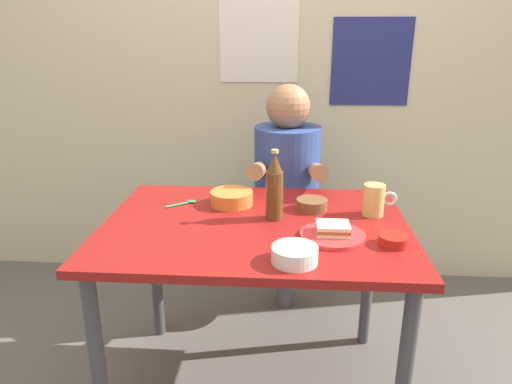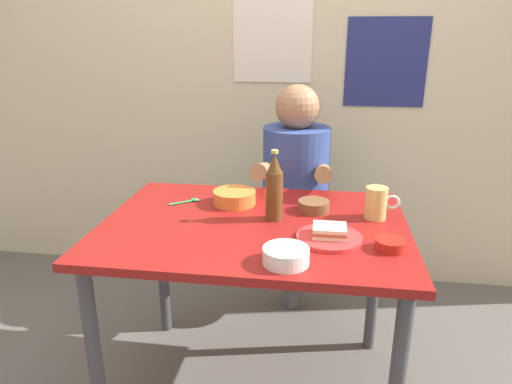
{
  "view_description": "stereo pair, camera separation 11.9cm",
  "coord_description": "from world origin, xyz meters",
  "px_view_note": "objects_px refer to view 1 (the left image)",
  "views": [
    {
      "loc": [
        0.11,
        -1.54,
        1.39
      ],
      "look_at": [
        0.0,
        0.05,
        0.84
      ],
      "focal_mm": 32.46,
      "sensor_mm": 36.0,
      "label": 1
    },
    {
      "loc": [
        0.23,
        -1.53,
        1.39
      ],
      "look_at": [
        0.0,
        0.05,
        0.84
      ],
      "focal_mm": 32.46,
      "sensor_mm": 36.0,
      "label": 2
    }
  ],
  "objects_px": {
    "sandwich": "(333,229)",
    "rice_bowl_white": "(295,254)",
    "beer_bottle": "(274,188)",
    "stool": "(285,246)",
    "plate_orange": "(332,235)",
    "person_seated": "(287,169)",
    "beer_mug": "(374,200)",
    "dining_table": "(255,246)"
  },
  "relations": [
    {
      "from": "dining_table",
      "to": "sandwich",
      "type": "bearing_deg",
      "value": -22.19
    },
    {
      "from": "plate_orange",
      "to": "stool",
      "type": "bearing_deg",
      "value": 101.94
    },
    {
      "from": "sandwich",
      "to": "beer_mug",
      "type": "distance_m",
      "value": 0.28
    },
    {
      "from": "dining_table",
      "to": "plate_orange",
      "type": "relative_size",
      "value": 5.0
    },
    {
      "from": "person_seated",
      "to": "beer_bottle",
      "type": "bearing_deg",
      "value": -94.46
    },
    {
      "from": "beer_bottle",
      "to": "sandwich",
      "type": "bearing_deg",
      "value": -37.13
    },
    {
      "from": "rice_bowl_white",
      "to": "stool",
      "type": "bearing_deg",
      "value": 91.68
    },
    {
      "from": "stool",
      "to": "beer_bottle",
      "type": "relative_size",
      "value": 1.72
    },
    {
      "from": "dining_table",
      "to": "plate_orange",
      "type": "height_order",
      "value": "plate_orange"
    },
    {
      "from": "sandwich",
      "to": "person_seated",
      "type": "bearing_deg",
      "value": 102.12
    },
    {
      "from": "stool",
      "to": "plate_orange",
      "type": "xyz_separation_m",
      "value": [
        0.16,
        -0.74,
        0.4
      ]
    },
    {
      "from": "dining_table",
      "to": "beer_mug",
      "type": "relative_size",
      "value": 8.73
    },
    {
      "from": "plate_orange",
      "to": "beer_bottle",
      "type": "distance_m",
      "value": 0.28
    },
    {
      "from": "stool",
      "to": "rice_bowl_white",
      "type": "distance_m",
      "value": 1.02
    },
    {
      "from": "plate_orange",
      "to": "rice_bowl_white",
      "type": "xyz_separation_m",
      "value": [
        -0.13,
        -0.19,
        0.02
      ]
    },
    {
      "from": "beer_bottle",
      "to": "rice_bowl_white",
      "type": "relative_size",
      "value": 1.87
    },
    {
      "from": "stool",
      "to": "beer_bottle",
      "type": "xyz_separation_m",
      "value": [
        -0.04,
        -0.59,
        0.51
      ]
    },
    {
      "from": "person_seated",
      "to": "rice_bowl_white",
      "type": "bearing_deg",
      "value": -88.3
    },
    {
      "from": "person_seated",
      "to": "beer_bottle",
      "type": "xyz_separation_m",
      "value": [
        -0.04,
        -0.58,
        0.09
      ]
    },
    {
      "from": "stool",
      "to": "sandwich",
      "type": "xyz_separation_m",
      "value": [
        0.16,
        -0.74,
        0.42
      ]
    },
    {
      "from": "sandwich",
      "to": "rice_bowl_white",
      "type": "relative_size",
      "value": 0.79
    },
    {
      "from": "person_seated",
      "to": "sandwich",
      "type": "distance_m",
      "value": 0.75
    },
    {
      "from": "person_seated",
      "to": "beer_mug",
      "type": "distance_m",
      "value": 0.61
    },
    {
      "from": "rice_bowl_white",
      "to": "plate_orange",
      "type": "bearing_deg",
      "value": 55.36
    },
    {
      "from": "beer_bottle",
      "to": "rice_bowl_white",
      "type": "xyz_separation_m",
      "value": [
        0.07,
        -0.34,
        -0.09
      ]
    },
    {
      "from": "dining_table",
      "to": "person_seated",
      "type": "xyz_separation_m",
      "value": [
        0.11,
        0.62,
        0.12
      ]
    },
    {
      "from": "stool",
      "to": "beer_mug",
      "type": "relative_size",
      "value": 3.57
    },
    {
      "from": "dining_table",
      "to": "sandwich",
      "type": "distance_m",
      "value": 0.32
    },
    {
      "from": "person_seated",
      "to": "rice_bowl_white",
      "type": "relative_size",
      "value": 5.14
    },
    {
      "from": "person_seated",
      "to": "dining_table",
      "type": "bearing_deg",
      "value": -100.29
    },
    {
      "from": "plate_orange",
      "to": "person_seated",
      "type": "bearing_deg",
      "value": 102.12
    },
    {
      "from": "stool",
      "to": "sandwich",
      "type": "bearing_deg",
      "value": -78.06
    },
    {
      "from": "beer_bottle",
      "to": "rice_bowl_white",
      "type": "height_order",
      "value": "beer_bottle"
    },
    {
      "from": "sandwich",
      "to": "beer_bottle",
      "type": "bearing_deg",
      "value": 142.87
    },
    {
      "from": "sandwich",
      "to": "rice_bowl_white",
      "type": "distance_m",
      "value": 0.23
    },
    {
      "from": "person_seated",
      "to": "rice_bowl_white",
      "type": "distance_m",
      "value": 0.92
    },
    {
      "from": "sandwich",
      "to": "beer_mug",
      "type": "bearing_deg",
      "value": 51.4
    },
    {
      "from": "beer_bottle",
      "to": "stool",
      "type": "bearing_deg",
      "value": 85.62
    },
    {
      "from": "beer_mug",
      "to": "dining_table",
      "type": "bearing_deg",
      "value": -166.59
    },
    {
      "from": "beer_bottle",
      "to": "dining_table",
      "type": "bearing_deg",
      "value": -147.6
    },
    {
      "from": "stool",
      "to": "beer_mug",
      "type": "bearing_deg",
      "value": -58.03
    },
    {
      "from": "stool",
      "to": "person_seated",
      "type": "relative_size",
      "value": 0.63
    }
  ]
}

